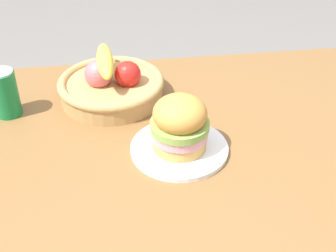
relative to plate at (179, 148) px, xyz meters
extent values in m
cube|color=brown|center=(-0.04, 0.03, -0.03)|extent=(1.40, 0.90, 0.04)
cylinder|color=brown|center=(0.58, 0.40, -0.40)|extent=(0.07, 0.07, 0.71)
cylinder|color=white|center=(0.00, 0.00, 0.00)|extent=(0.23, 0.23, 0.01)
cylinder|color=tan|center=(0.00, 0.00, 0.02)|extent=(0.13, 0.13, 0.03)
cylinder|color=pink|center=(0.00, 0.00, 0.05)|extent=(0.13, 0.13, 0.02)
cylinder|color=#84A84C|center=(0.00, 0.00, 0.07)|extent=(0.14, 0.14, 0.02)
ellipsoid|color=gold|center=(0.00, 0.00, 0.10)|extent=(0.12, 0.12, 0.08)
cylinder|color=#147238|center=(-0.42, 0.22, 0.05)|extent=(0.07, 0.07, 0.12)
cylinder|color=silver|center=(-0.42, 0.22, 0.12)|extent=(0.06, 0.06, 0.00)
cylinder|color=tan|center=(-0.15, 0.26, 0.02)|extent=(0.28, 0.28, 0.05)
torus|color=tan|center=(-0.15, 0.26, 0.04)|extent=(0.29, 0.29, 0.02)
sphere|color=red|center=(-0.10, 0.25, 0.07)|extent=(0.07, 0.07, 0.07)
sphere|color=#D16066|center=(-0.18, 0.26, 0.07)|extent=(0.08, 0.08, 0.08)
ellipsoid|color=yellow|center=(-0.16, 0.27, 0.10)|extent=(0.06, 0.20, 0.06)
camera|label=1|loc=(-0.14, -0.82, 0.65)|focal=48.30mm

